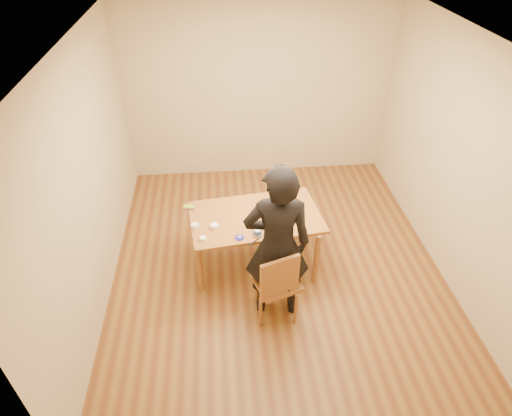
{
  "coord_description": "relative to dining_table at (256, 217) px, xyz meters",
  "views": [
    {
      "loc": [
        -0.62,
        -3.86,
        3.8
      ],
      "look_at": [
        -0.25,
        -0.02,
        0.9
      ],
      "focal_mm": 30.0,
      "sensor_mm": 36.0,
      "label": 1
    }
  ],
  "objects": [
    {
      "name": "room_shell",
      "position": [
        0.25,
        0.31,
        0.62
      ],
      "size": [
        4.0,
        4.5,
        2.7
      ],
      "color": "brown",
      "rests_on": "ground"
    },
    {
      "name": "dining_table",
      "position": [
        0.0,
        0.0,
        0.0
      ],
      "size": [
        1.59,
        1.06,
        0.04
      ],
      "primitive_type": "cube",
      "rotation": [
        0.0,
        0.0,
        0.12
      ],
      "color": "brown",
      "rests_on": "floor"
    },
    {
      "name": "dining_chair",
      "position": [
        0.15,
        -0.78,
        -0.28
      ],
      "size": [
        0.56,
        0.56,
        0.04
      ],
      "primitive_type": "cube",
      "rotation": [
        0.0,
        0.0,
        0.32
      ],
      "color": "brown",
      "rests_on": "floor"
    },
    {
      "name": "cake_plate",
      "position": [
        0.22,
        0.02,
        0.03
      ],
      "size": [
        0.32,
        0.32,
        0.02
      ],
      "primitive_type": "cylinder",
      "color": "red",
      "rests_on": "dining_table"
    },
    {
      "name": "cake",
      "position": [
        0.22,
        0.02,
        0.08
      ],
      "size": [
        0.2,
        0.2,
        0.06
      ],
      "primitive_type": "cylinder",
      "color": "white",
      "rests_on": "cake_plate"
    },
    {
      "name": "frosting_dome",
      "position": [
        0.22,
        0.02,
        0.12
      ],
      "size": [
        0.2,
        0.2,
        0.03
      ],
      "primitive_type": "ellipsoid",
      "color": "white",
      "rests_on": "cake"
    },
    {
      "name": "frosting_tub",
      "position": [
        -0.01,
        -0.33,
        0.06
      ],
      "size": [
        0.09,
        0.09,
        0.08
      ],
      "primitive_type": "cylinder",
      "color": "white",
      "rests_on": "dining_table"
    },
    {
      "name": "frosting_lid",
      "position": [
        -0.21,
        -0.37,
        0.02
      ],
      "size": [
        0.1,
        0.1,
        0.01
      ],
      "primitive_type": "cylinder",
      "color": "#1D18A0",
      "rests_on": "dining_table"
    },
    {
      "name": "frosting_dollop",
      "position": [
        -0.21,
        -0.37,
        0.04
      ],
      "size": [
        0.04,
        0.04,
        0.02
      ],
      "primitive_type": "ellipsoid",
      "color": "white",
      "rests_on": "frosting_lid"
    },
    {
      "name": "ramekin_green",
      "position": [
        -0.6,
        -0.37,
        0.04
      ],
      "size": [
        0.07,
        0.07,
        0.04
      ],
      "primitive_type": "cylinder",
      "color": "white",
      "rests_on": "dining_table"
    },
    {
      "name": "ramekin_yellow",
      "position": [
        -0.48,
        -0.17,
        0.04
      ],
      "size": [
        0.09,
        0.09,
        0.04
      ],
      "primitive_type": "cylinder",
      "color": "white",
      "rests_on": "dining_table"
    },
    {
      "name": "ramekin_multi",
      "position": [
        -0.7,
        -0.14,
        0.04
      ],
      "size": [
        0.09,
        0.09,
        0.04
      ],
      "primitive_type": "cylinder",
      "color": "white",
      "rests_on": "dining_table"
    },
    {
      "name": "candy_box_pink",
      "position": [
        -0.77,
        0.21,
        0.03
      ],
      "size": [
        0.13,
        0.07,
        0.02
      ],
      "primitive_type": "cube",
      "rotation": [
        0.0,
        0.0,
        -0.09
      ],
      "color": "#E235BB",
      "rests_on": "dining_table"
    },
    {
      "name": "candy_box_green",
      "position": [
        -0.77,
        0.21,
        0.05
      ],
      "size": [
        0.14,
        0.08,
        0.02
      ],
      "primitive_type": "cube",
      "rotation": [
        0.0,
        0.0,
        -0.17
      ],
      "color": "#2F951B",
      "rests_on": "candy_box_pink"
    },
    {
      "name": "spatula",
      "position": [
        -0.06,
        -0.46,
        0.02
      ],
      "size": [
        0.12,
        0.12,
        0.01
      ],
      "primitive_type": "cube",
      "rotation": [
        0.0,
        0.0,
        0.75
      ],
      "color": "black",
      "rests_on": "dining_table"
    },
    {
      "name": "person",
      "position": [
        0.15,
        -0.73,
        0.2
      ],
      "size": [
        0.71,
        0.49,
        1.86
      ],
      "primitive_type": "imported",
      "rotation": [
        0.0,
        0.0,
        3.07
      ],
      "color": "black",
      "rests_on": "floor"
    }
  ]
}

